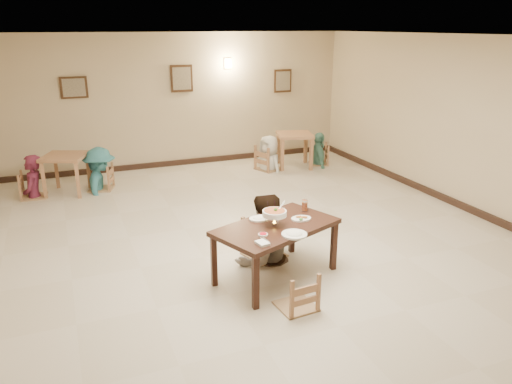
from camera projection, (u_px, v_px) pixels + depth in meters
name	position (u px, v px, depth m)	size (l,w,h in m)	color
floor	(261.00, 247.00, 7.42)	(10.00, 10.00, 0.00)	beige
ceiling	(262.00, 36.00, 6.46)	(10.00, 10.00, 0.00)	silver
wall_back	(178.00, 101.00, 11.34)	(10.00, 10.00, 0.00)	#C2AE8F
wall_right	(482.00, 128.00, 8.35)	(10.00, 10.00, 0.00)	#C2AE8F
baseboard_back	(181.00, 162.00, 11.77)	(8.00, 0.06, 0.12)	black
baseboard_right	(469.00, 209.00, 8.79)	(0.06, 10.00, 0.12)	black
picture_a	(74.00, 88.00, 10.40)	(0.55, 0.04, 0.45)	#331E12
picture_b	(182.00, 78.00, 11.18)	(0.50, 0.04, 0.60)	#331E12
picture_c	(283.00, 81.00, 12.11)	(0.45, 0.04, 0.55)	#331E12
wall_sconce	(228.00, 63.00, 11.47)	(0.16, 0.05, 0.22)	#FFD88C
main_table	(276.00, 231.00, 6.34)	(1.78, 1.39, 0.73)	#331810
chair_far	(264.00, 221.00, 6.99)	(0.50, 0.50, 1.07)	#A78159
chair_near	(297.00, 273.00, 5.70)	(0.42, 0.42, 0.90)	#A78159
main_diner	(264.00, 195.00, 6.76)	(0.93, 0.72, 1.90)	gray
curry_warmer	(275.00, 213.00, 6.26)	(0.34, 0.31, 0.28)	silver
rice_plate_far	(260.00, 218.00, 6.50)	(0.30, 0.30, 0.07)	white
rice_plate_near	(294.00, 234.00, 6.00)	(0.31, 0.31, 0.07)	white
fried_plate	(301.00, 218.00, 6.49)	(0.27, 0.27, 0.06)	white
chili_dish	(263.00, 234.00, 6.00)	(0.12, 0.12, 0.02)	white
napkin_cutlery	(262.00, 243.00, 5.76)	(0.17, 0.26, 0.03)	white
drink_glass	(305.00, 206.00, 6.78)	(0.08, 0.08, 0.16)	white
bg_table_left	(65.00, 162.00, 9.63)	(0.99, 0.99, 0.76)	#A2714E
bg_table_right	(295.00, 140.00, 11.43)	(0.97, 0.97, 0.78)	#A2714E
bg_chair_ll	(31.00, 173.00, 9.41)	(0.45, 0.45, 0.96)	#A78159
bg_chair_lr	(99.00, 166.00, 9.89)	(0.45, 0.45, 0.96)	#A78159
bg_chair_rl	(269.00, 147.00, 11.25)	(0.50, 0.50, 1.07)	#A78159
bg_chair_rr	(319.00, 145.00, 11.70)	(0.43, 0.43, 0.91)	#A78159
bg_diner_a	(29.00, 155.00, 9.30)	(0.61, 0.40, 1.66)	#5C1C33
bg_diner_b	(97.00, 148.00, 9.77)	(1.11, 0.64, 1.71)	teal
bg_diner_c	(269.00, 136.00, 11.17)	(0.77, 0.50, 1.57)	silver
bg_diner_d	(320.00, 133.00, 11.60)	(0.89, 0.37, 1.52)	#579785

